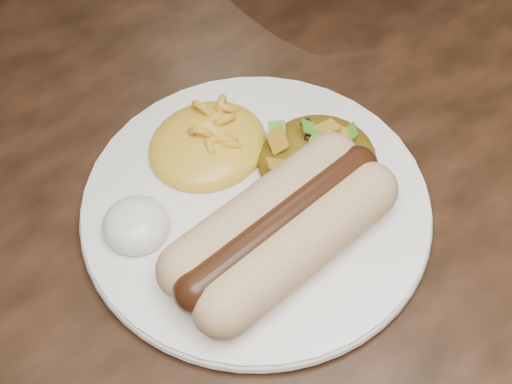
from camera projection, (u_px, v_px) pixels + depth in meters
table at (56, 221)px, 0.61m from camera, size 1.60×0.90×0.75m
plate at (256, 206)px, 0.50m from camera, size 0.26×0.26×0.01m
hotdog at (282, 228)px, 0.46m from camera, size 0.14×0.08×0.04m
mac_and_cheese at (207, 133)px, 0.51m from camera, size 0.10×0.09×0.03m
sour_cream at (135, 220)px, 0.47m from camera, size 0.05×0.05×0.03m
taco_salad at (318, 153)px, 0.50m from camera, size 0.09×0.08×0.04m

